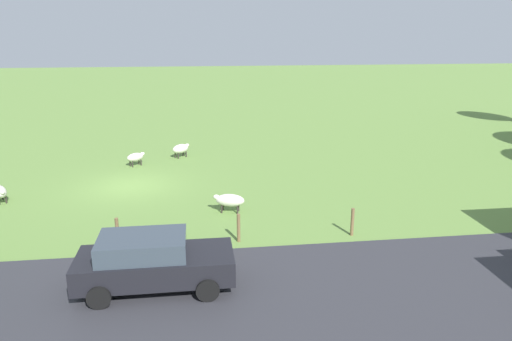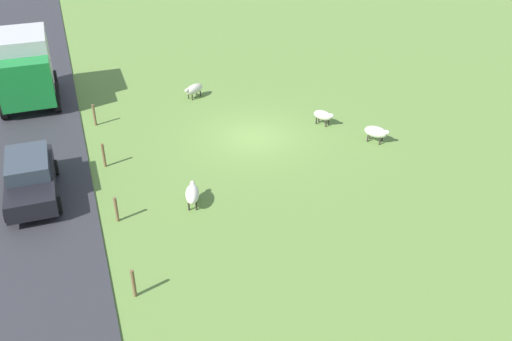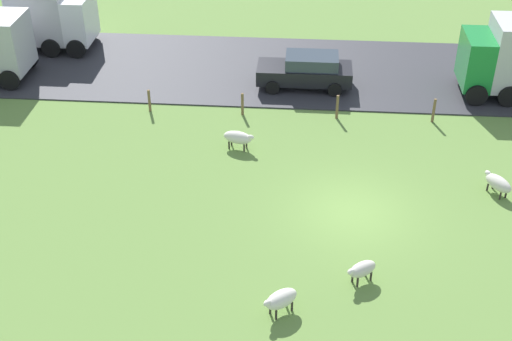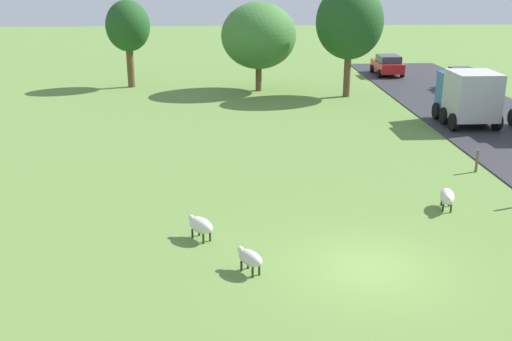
{
  "view_description": "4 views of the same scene",
  "coord_description": "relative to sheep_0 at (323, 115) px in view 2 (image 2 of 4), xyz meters",
  "views": [
    {
      "loc": [
        22.08,
        3.16,
        7.11
      ],
      "look_at": [
        -0.25,
        6.08,
        0.47
      ],
      "focal_mm": 33.32,
      "sensor_mm": 36.0,
      "label": 1
    },
    {
      "loc": [
        7.51,
        22.0,
        12.44
      ],
      "look_at": [
        1.41,
        4.45,
        1.03
      ],
      "focal_mm": 39.55,
      "sensor_mm": 36.0,
      "label": 2
    },
    {
      "loc": [
        -19.91,
        1.85,
        14.61
      ],
      "look_at": [
        0.9,
        3.48,
        0.98
      ],
      "focal_mm": 48.77,
      "sensor_mm": 36.0,
      "label": 3
    },
    {
      "loc": [
        -4.31,
        -16.16,
        8.62
      ],
      "look_at": [
        -2.99,
        7.67,
        0.58
      ],
      "focal_mm": 42.41,
      "sensor_mm": 36.0,
      "label": 4
    }
  ],
  "objects": [
    {
      "name": "ground_plane",
      "position": [
        3.61,
        0.12,
        -0.49
      ],
      "size": [
        160.0,
        160.0,
        0.0
      ],
      "primitive_type": "plane",
      "color": "olive"
    },
    {
      "name": "sheep_0",
      "position": [
        0.0,
        0.0,
        0.0
      ],
      "size": [
        0.94,
        1.04,
        0.72
      ],
      "color": "beige",
      "rests_on": "ground_plane"
    },
    {
      "name": "sheep_1",
      "position": [
        7.58,
        4.57,
        0.02
      ],
      "size": [
        0.8,
        1.33,
        0.77
      ],
      "color": "silver",
      "rests_on": "ground_plane"
    },
    {
      "name": "sheep_2",
      "position": [
        5.13,
        -5.15,
        -0.01
      ],
      "size": [
        1.25,
        1.05,
        0.73
      ],
      "color": "beige",
      "rests_on": "ground_plane"
    },
    {
      "name": "sheep_3",
      "position": [
        -1.52,
        2.41,
        0.03
      ],
      "size": [
        1.08,
        1.14,
        0.78
      ],
      "color": "silver",
      "rests_on": "ground_plane"
    },
    {
      "name": "fence_post_0",
      "position": [
        10.44,
        -3.55,
        0.06
      ],
      "size": [
        0.12,
        0.12,
        1.09
      ],
      "primitive_type": "cylinder",
      "color": "brown",
      "rests_on": "ground_plane"
    },
    {
      "name": "fence_post_1",
      "position": [
        10.44,
        0.56,
        0.06
      ],
      "size": [
        0.12,
        0.12,
        1.1
      ],
      "primitive_type": "cylinder",
      "color": "brown",
      "rests_on": "ground_plane"
    },
    {
      "name": "fence_post_2",
      "position": [
        10.44,
        4.66,
        0.03
      ],
      "size": [
        0.12,
        0.12,
        1.03
      ],
      "primitive_type": "cylinder",
      "color": "brown",
      "rests_on": "ground_plane"
    },
    {
      "name": "fence_post_3",
      "position": [
        10.44,
        8.77,
        0.03
      ],
      "size": [
        0.12,
        0.12,
        1.03
      ],
      "primitive_type": "cylinder",
      "color": "brown",
      "rests_on": "ground_plane"
    },
    {
      "name": "truck_2",
      "position": [
        13.33,
        -7.38,
        1.41
      ],
      "size": [
        2.83,
        4.48,
        3.48
      ],
      "color": "#197F33",
      "rests_on": "road_strip"
    },
    {
      "name": "car_2",
      "position": [
        13.32,
        1.95,
        0.4
      ],
      "size": [
        1.99,
        4.39,
        1.59
      ],
      "color": "black",
      "rests_on": "road_strip"
    }
  ]
}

